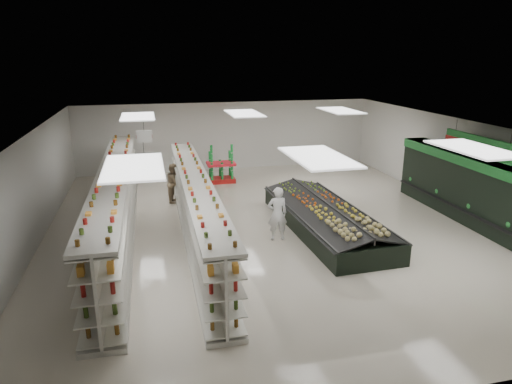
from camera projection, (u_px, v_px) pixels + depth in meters
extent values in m
plane|color=beige|center=(270.00, 226.00, 14.81)|extent=(16.00, 16.00, 0.00)
cube|color=white|center=(271.00, 128.00, 13.88)|extent=(14.00, 16.00, 0.02)
cube|color=silver|center=(227.00, 136.00, 21.79)|extent=(14.00, 0.02, 3.20)
cube|color=silver|center=(409.00, 314.00, 6.90)|extent=(14.00, 0.02, 3.20)
cube|color=silver|center=(30.00, 194.00, 12.80)|extent=(0.02, 16.00, 3.20)
cube|color=silver|center=(464.00, 167.00, 15.90)|extent=(0.02, 16.00, 3.20)
cube|color=black|center=(481.00, 193.00, 14.55)|extent=(0.80, 8.00, 2.20)
cube|color=#1D6E2A|center=(485.00, 164.00, 14.26)|extent=(0.85, 8.00, 0.30)
cube|color=black|center=(472.00, 210.00, 14.65)|extent=(0.55, 7.80, 0.15)
cube|color=silver|center=(478.00, 186.00, 14.44)|extent=(0.45, 7.70, 0.03)
cube|color=silver|center=(479.00, 177.00, 14.35)|extent=(0.45, 7.70, 0.03)
cube|color=white|center=(145.00, 164.00, 11.31)|extent=(0.50, 0.06, 0.40)
cube|color=#A21412|center=(145.00, 164.00, 11.31)|extent=(0.52, 0.02, 0.12)
cylinder|color=black|center=(144.00, 152.00, 11.22)|extent=(0.01, 0.01, 0.50)
cube|color=white|center=(144.00, 137.00, 15.03)|extent=(0.50, 0.06, 0.40)
cube|color=#A21412|center=(144.00, 137.00, 15.03)|extent=(0.52, 0.02, 0.12)
cylinder|color=black|center=(144.00, 128.00, 14.95)|extent=(0.01, 0.01, 0.50)
cube|color=#1D6E2A|center=(480.00, 146.00, 14.03)|extent=(0.10, 3.20, 0.60)
cube|color=#A21412|center=(478.00, 146.00, 14.02)|extent=(0.03, 3.20, 0.18)
cylinder|color=black|center=(511.00, 140.00, 12.80)|extent=(0.01, 0.01, 0.50)
cylinder|color=black|center=(456.00, 127.00, 15.03)|extent=(0.01, 0.01, 0.50)
cube|color=beige|center=(119.00, 234.00, 13.99)|extent=(0.96, 12.02, 0.12)
cube|color=beige|center=(117.00, 205.00, 13.72)|extent=(0.12, 12.01, 2.00)
cube|color=beige|center=(114.00, 172.00, 13.42)|extent=(0.96, 12.02, 0.08)
cube|color=silver|center=(111.00, 231.00, 13.91)|extent=(0.50, 11.91, 0.03)
cube|color=silver|center=(110.00, 218.00, 13.78)|extent=(0.50, 11.91, 0.03)
cube|color=silver|center=(109.00, 204.00, 13.65)|extent=(0.50, 11.91, 0.03)
cube|color=silver|center=(107.00, 190.00, 13.52)|extent=(0.50, 11.91, 0.03)
cube|color=silver|center=(106.00, 176.00, 13.40)|extent=(0.50, 11.91, 0.03)
cube|color=silver|center=(127.00, 230.00, 14.01)|extent=(0.50, 11.91, 0.03)
cube|color=silver|center=(126.00, 217.00, 13.88)|extent=(0.50, 11.91, 0.03)
cube|color=silver|center=(124.00, 203.00, 13.75)|extent=(0.50, 11.91, 0.03)
cube|color=silver|center=(123.00, 189.00, 13.62)|extent=(0.50, 11.91, 0.03)
cube|color=silver|center=(122.00, 175.00, 13.50)|extent=(0.50, 11.91, 0.03)
cube|color=beige|center=(197.00, 237.00, 13.80)|extent=(0.89, 10.97, 0.11)
cube|color=beige|center=(196.00, 210.00, 13.55)|extent=(0.12, 10.97, 1.83)
cube|color=beige|center=(195.00, 179.00, 13.28)|extent=(0.89, 10.97, 0.07)
cube|color=silver|center=(190.00, 234.00, 13.73)|extent=(0.47, 10.88, 0.03)
cube|color=silver|center=(190.00, 222.00, 13.61)|extent=(0.47, 10.88, 0.03)
cube|color=silver|center=(189.00, 209.00, 13.49)|extent=(0.47, 10.88, 0.03)
cube|color=silver|center=(189.00, 196.00, 13.38)|extent=(0.47, 10.88, 0.03)
cube|color=silver|center=(188.00, 183.00, 13.26)|extent=(0.47, 10.88, 0.03)
cube|color=silver|center=(204.00, 233.00, 13.82)|extent=(0.47, 10.88, 0.03)
cube|color=silver|center=(204.00, 221.00, 13.70)|extent=(0.47, 10.88, 0.03)
cube|color=silver|center=(203.00, 208.00, 13.58)|extent=(0.47, 10.88, 0.03)
cube|color=silver|center=(203.00, 195.00, 13.47)|extent=(0.47, 10.88, 0.03)
cube|color=silver|center=(202.00, 182.00, 13.35)|extent=(0.47, 10.88, 0.03)
cube|color=black|center=(325.00, 220.00, 14.47)|extent=(2.35, 6.25, 0.62)
cube|color=#262626|center=(295.00, 213.00, 14.11)|extent=(0.29, 6.17, 0.05)
cube|color=#262626|center=(355.00, 208.00, 14.64)|extent=(0.29, 6.17, 0.05)
cube|color=black|center=(309.00, 209.00, 14.21)|extent=(1.37, 6.12, 0.32)
cube|color=black|center=(342.00, 206.00, 14.49)|extent=(1.37, 6.12, 0.32)
cube|color=#262626|center=(326.00, 205.00, 14.32)|extent=(0.28, 6.08, 0.22)
cube|color=#A21412|center=(221.00, 180.00, 19.89)|extent=(1.17, 0.78, 0.19)
cube|color=red|center=(221.00, 164.00, 19.68)|extent=(1.22, 0.83, 0.10)
imported|color=silver|center=(277.00, 214.00, 13.52)|extent=(0.61, 0.41, 1.65)
imported|color=tan|center=(174.00, 183.00, 17.05)|extent=(0.62, 0.81, 1.48)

